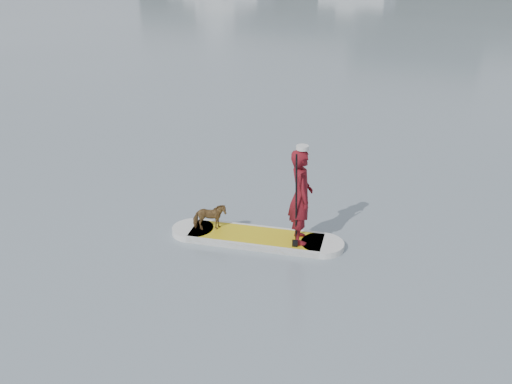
% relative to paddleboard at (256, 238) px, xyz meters
% --- Properties ---
extents(ground, '(140.00, 140.00, 0.00)m').
position_rel_paddleboard_xyz_m(ground, '(-0.30, 2.90, -0.06)').
color(ground, slate).
rests_on(ground, ground).
extents(paddleboard, '(3.22, 1.42, 0.12)m').
position_rel_paddleboard_xyz_m(paddleboard, '(0.00, 0.00, 0.00)').
color(paddleboard, gold).
rests_on(paddleboard, ground).
extents(paddler, '(0.70, 0.77, 1.77)m').
position_rel_paddleboard_xyz_m(paddler, '(0.79, 0.20, 0.94)').
color(paddler, maroon).
rests_on(paddler, paddleboard).
extents(white_cap, '(0.22, 0.22, 0.07)m').
position_rel_paddleboard_xyz_m(white_cap, '(0.79, 0.20, 1.86)').
color(white_cap, silver).
rests_on(white_cap, paddler).
extents(dog, '(0.67, 0.60, 0.53)m').
position_rel_paddleboard_xyz_m(dog, '(-0.87, -0.22, 0.32)').
color(dog, '#52311C').
rests_on(dog, paddleboard).
extents(paddle, '(0.11, 0.30, 2.00)m').
position_rel_paddleboard_xyz_m(paddle, '(0.83, -0.07, 0.74)').
color(paddle, black).
rests_on(paddle, ground).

